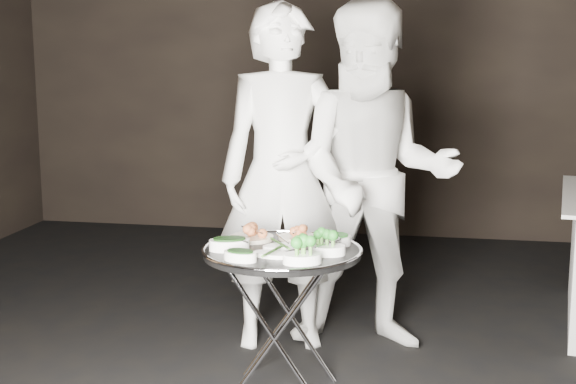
% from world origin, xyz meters
% --- Properties ---
extents(wall_back, '(6.00, 0.05, 3.00)m').
position_xyz_m(wall_back, '(0.00, 3.52, 1.50)').
color(wall_back, black).
rests_on(wall_back, floor).
extents(tray_stand, '(0.47, 0.40, 0.69)m').
position_xyz_m(tray_stand, '(-0.02, 0.11, 0.39)').
color(tray_stand, silver).
rests_on(tray_stand, floor).
extents(serving_tray, '(0.74, 0.74, 0.04)m').
position_xyz_m(serving_tray, '(-0.02, 0.11, 0.70)').
color(serving_tray, black).
rests_on(serving_tray, tray_stand).
extents(potato_plate_a, '(0.21, 0.21, 0.08)m').
position_xyz_m(potato_plate_a, '(-0.20, 0.26, 0.74)').
color(potato_plate_a, beige).
rests_on(potato_plate_a, serving_tray).
extents(potato_plate_b, '(0.19, 0.19, 0.07)m').
position_xyz_m(potato_plate_b, '(0.01, 0.32, 0.74)').
color(potato_plate_b, beige).
rests_on(potato_plate_b, serving_tray).
extents(greens_bowl, '(0.12, 0.12, 0.07)m').
position_xyz_m(greens_bowl, '(0.22, 0.23, 0.74)').
color(greens_bowl, white).
rests_on(greens_bowl, serving_tray).
extents(asparagus_plate_a, '(0.19, 0.17, 0.03)m').
position_xyz_m(asparagus_plate_a, '(-0.04, 0.12, 0.72)').
color(asparagus_plate_a, white).
rests_on(asparagus_plate_a, serving_tray).
extents(asparagus_plate_b, '(0.20, 0.14, 0.04)m').
position_xyz_m(asparagus_plate_b, '(-0.04, -0.03, 0.73)').
color(asparagus_plate_b, white).
rests_on(asparagus_plate_b, serving_tray).
extents(spinach_bowl_a, '(0.22, 0.18, 0.08)m').
position_xyz_m(spinach_bowl_a, '(-0.26, 0.05, 0.74)').
color(spinach_bowl_a, white).
rests_on(spinach_bowl_a, serving_tray).
extents(spinach_bowl_b, '(0.17, 0.14, 0.06)m').
position_xyz_m(spinach_bowl_b, '(-0.16, -0.12, 0.74)').
color(spinach_bowl_b, white).
rests_on(spinach_bowl_b, serving_tray).
extents(broccoli_bowl_a, '(0.18, 0.14, 0.07)m').
position_xyz_m(broccoli_bowl_a, '(0.19, 0.05, 0.74)').
color(broccoli_bowl_a, white).
rests_on(broccoli_bowl_a, serving_tray).
extents(broccoli_bowl_b, '(0.20, 0.17, 0.07)m').
position_xyz_m(broccoli_bowl_b, '(0.11, -0.12, 0.74)').
color(broccoli_bowl_b, white).
rests_on(broccoli_bowl_b, serving_tray).
extents(serving_utensils, '(0.57, 0.43, 0.01)m').
position_xyz_m(serving_utensils, '(-0.01, 0.18, 0.76)').
color(serving_utensils, silver).
rests_on(serving_utensils, serving_tray).
extents(waiter_left, '(0.77, 0.60, 1.87)m').
position_xyz_m(waiter_left, '(-0.15, 0.78, 0.93)').
color(waiter_left, white).
rests_on(waiter_left, floor).
extents(waiter_right, '(0.97, 0.79, 1.88)m').
position_xyz_m(waiter_right, '(0.34, 0.83, 0.94)').
color(waiter_right, white).
rests_on(waiter_right, floor).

